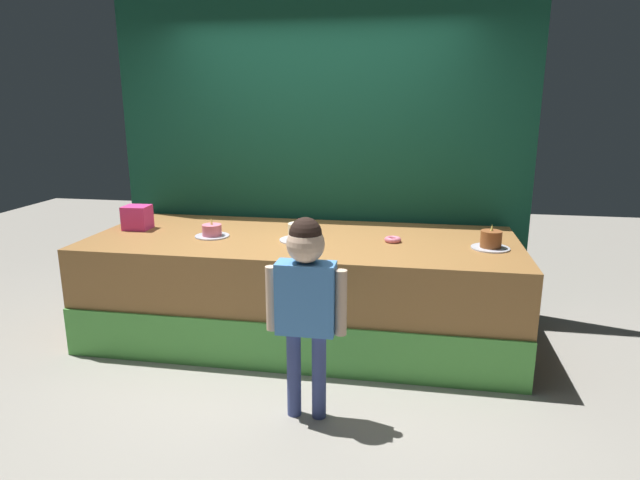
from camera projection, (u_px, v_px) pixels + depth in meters
ground_plane at (284, 372)px, 3.76m from camera, size 12.00×12.00×0.00m
stage_platform at (303, 287)px, 4.29m from camera, size 3.27×1.33×0.80m
curtain_backdrop at (319, 152)px, 4.77m from camera, size 3.62×0.08×2.78m
child_figure at (306, 292)px, 3.06m from camera, size 0.47×0.21×1.21m
pink_box at (137, 217)px, 4.44m from camera, size 0.21×0.19×0.19m
donut at (393, 239)px, 4.05m from camera, size 0.12×0.12×0.04m
cake_left at (212, 231)px, 4.21m from camera, size 0.26×0.26×0.15m
cake_center at (300, 233)px, 4.08m from camera, size 0.30×0.30×0.17m
cake_right at (491, 241)px, 3.86m from camera, size 0.27×0.27×0.18m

